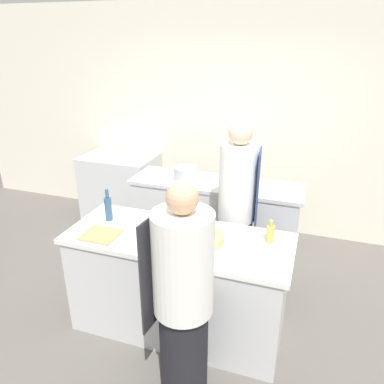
{
  "coord_description": "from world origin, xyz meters",
  "views": [
    {
      "loc": [
        0.96,
        -2.46,
        2.39
      ],
      "look_at": [
        0.0,
        0.35,
        1.15
      ],
      "focal_mm": 35.0,
      "sensor_mm": 36.0,
      "label": 1
    }
  ],
  "objects_px": {
    "bottle_olive_oil": "(270,233)",
    "bottle_wine": "(167,228)",
    "chef_at_prep_near": "(183,301)",
    "oven_range": "(121,188)",
    "bowl_mixing_large": "(208,238)",
    "chef_at_stove": "(237,211)",
    "stockpot": "(185,174)",
    "bottle_cooking_oil": "(172,244)",
    "bottle_vinegar": "(108,208)",
    "bowl_prep_small": "(178,219)"
  },
  "relations": [
    {
      "from": "bottle_wine",
      "to": "bottle_cooking_oil",
      "type": "xyz_separation_m",
      "value": [
        0.14,
        -0.24,
        0.01
      ]
    },
    {
      "from": "oven_range",
      "to": "stockpot",
      "type": "distance_m",
      "value": 1.39
    },
    {
      "from": "chef_at_stove",
      "to": "bowl_prep_small",
      "type": "distance_m",
      "value": 0.64
    },
    {
      "from": "chef_at_stove",
      "to": "bowl_mixing_large",
      "type": "relative_size",
      "value": 6.58
    },
    {
      "from": "oven_range",
      "to": "chef_at_stove",
      "type": "distance_m",
      "value": 2.17
    },
    {
      "from": "chef_at_prep_near",
      "to": "bottle_vinegar",
      "type": "bearing_deg",
      "value": 59.67
    },
    {
      "from": "chef_at_prep_near",
      "to": "bowl_mixing_large",
      "type": "distance_m",
      "value": 0.63
    },
    {
      "from": "bottle_cooking_oil",
      "to": "stockpot",
      "type": "relative_size",
      "value": 0.98
    },
    {
      "from": "chef_at_stove",
      "to": "bowl_prep_small",
      "type": "relative_size",
      "value": 10.57
    },
    {
      "from": "bottle_olive_oil",
      "to": "chef_at_prep_near",
      "type": "bearing_deg",
      "value": -119.39
    },
    {
      "from": "bottle_olive_oil",
      "to": "bowl_mixing_large",
      "type": "xyz_separation_m",
      "value": [
        -0.46,
        -0.17,
        -0.04
      ]
    },
    {
      "from": "bottle_wine",
      "to": "bowl_mixing_large",
      "type": "xyz_separation_m",
      "value": [
        0.32,
        0.04,
        -0.05
      ]
    },
    {
      "from": "bottle_cooking_oil",
      "to": "stockpot",
      "type": "xyz_separation_m",
      "value": [
        -0.43,
        1.48,
        -0.02
      ]
    },
    {
      "from": "bottle_olive_oil",
      "to": "bowl_mixing_large",
      "type": "height_order",
      "value": "bottle_olive_oil"
    },
    {
      "from": "bottle_wine",
      "to": "bowl_mixing_large",
      "type": "distance_m",
      "value": 0.33
    },
    {
      "from": "oven_range",
      "to": "chef_at_stove",
      "type": "height_order",
      "value": "chef_at_stove"
    },
    {
      "from": "chef_at_stove",
      "to": "bottle_cooking_oil",
      "type": "relative_size",
      "value": 6.83
    },
    {
      "from": "bottle_wine",
      "to": "bowl_prep_small",
      "type": "relative_size",
      "value": 1.33
    },
    {
      "from": "bottle_wine",
      "to": "bottle_vinegar",
      "type": "bearing_deg",
      "value": 167.87
    },
    {
      "from": "chef_at_prep_near",
      "to": "stockpot",
      "type": "xyz_separation_m",
      "value": [
        -0.63,
        1.81,
        0.18
      ]
    },
    {
      "from": "bottle_wine",
      "to": "bowl_prep_small",
      "type": "height_order",
      "value": "bottle_wine"
    },
    {
      "from": "bottle_wine",
      "to": "stockpot",
      "type": "relative_size",
      "value": 0.85
    },
    {
      "from": "bottle_vinegar",
      "to": "bowl_prep_small",
      "type": "distance_m",
      "value": 0.61
    },
    {
      "from": "chef_at_stove",
      "to": "bottle_wine",
      "type": "distance_m",
      "value": 0.86
    },
    {
      "from": "oven_range",
      "to": "chef_at_stove",
      "type": "bearing_deg",
      "value": -29.69
    },
    {
      "from": "bottle_olive_oil",
      "to": "bottle_wine",
      "type": "distance_m",
      "value": 0.81
    },
    {
      "from": "bottle_wine",
      "to": "bowl_mixing_large",
      "type": "bearing_deg",
      "value": 7.06
    },
    {
      "from": "bottle_wine",
      "to": "stockpot",
      "type": "height_order",
      "value": "bottle_wine"
    },
    {
      "from": "bottle_vinegar",
      "to": "bowl_mixing_large",
      "type": "relative_size",
      "value": 1.1
    },
    {
      "from": "chef_at_stove",
      "to": "bottle_vinegar",
      "type": "distance_m",
      "value": 1.19
    },
    {
      "from": "chef_at_stove",
      "to": "bowl_prep_small",
      "type": "height_order",
      "value": "chef_at_stove"
    },
    {
      "from": "bottle_vinegar",
      "to": "bowl_prep_small",
      "type": "height_order",
      "value": "bottle_vinegar"
    },
    {
      "from": "chef_at_prep_near",
      "to": "stockpot",
      "type": "bearing_deg",
      "value": 25.64
    },
    {
      "from": "oven_range",
      "to": "bowl_mixing_large",
      "type": "xyz_separation_m",
      "value": [
        1.77,
        -1.76,
        0.48
      ]
    },
    {
      "from": "chef_at_prep_near",
      "to": "bottle_wine",
      "type": "height_order",
      "value": "chef_at_prep_near"
    },
    {
      "from": "bowl_mixing_large",
      "to": "stockpot",
      "type": "distance_m",
      "value": 1.35
    },
    {
      "from": "oven_range",
      "to": "chef_at_prep_near",
      "type": "bearing_deg",
      "value": -53.05
    },
    {
      "from": "bottle_olive_oil",
      "to": "chef_at_stove",
      "type": "bearing_deg",
      "value": 124.97
    },
    {
      "from": "bottle_vinegar",
      "to": "stockpot",
      "type": "height_order",
      "value": "bottle_vinegar"
    },
    {
      "from": "oven_range",
      "to": "bowl_prep_small",
      "type": "height_order",
      "value": "bowl_prep_small"
    },
    {
      "from": "bowl_prep_small",
      "to": "stockpot",
      "type": "relative_size",
      "value": 0.63
    },
    {
      "from": "bottle_vinegar",
      "to": "oven_range",
      "type": "bearing_deg",
      "value": 116.73
    },
    {
      "from": "oven_range",
      "to": "stockpot",
      "type": "xyz_separation_m",
      "value": [
        1.15,
        -0.56,
        0.53
      ]
    },
    {
      "from": "bottle_olive_oil",
      "to": "bottle_wine",
      "type": "xyz_separation_m",
      "value": [
        -0.78,
        -0.2,
        0.01
      ]
    },
    {
      "from": "bottle_olive_oil",
      "to": "bottle_vinegar",
      "type": "distance_m",
      "value": 1.39
    },
    {
      "from": "bowl_prep_small",
      "to": "bottle_vinegar",
      "type": "bearing_deg",
      "value": -167.66
    },
    {
      "from": "bottle_wine",
      "to": "bottle_cooking_oil",
      "type": "relative_size",
      "value": 0.86
    },
    {
      "from": "bottle_cooking_oil",
      "to": "oven_range",
      "type": "bearing_deg",
      "value": 127.8
    },
    {
      "from": "oven_range",
      "to": "bottle_olive_oil",
      "type": "distance_m",
      "value": 2.79
    },
    {
      "from": "bottle_olive_oil",
      "to": "bottle_wine",
      "type": "height_order",
      "value": "bottle_wine"
    }
  ]
}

